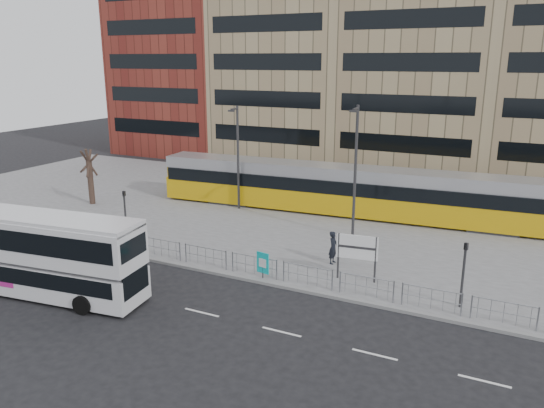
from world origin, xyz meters
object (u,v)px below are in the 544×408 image
at_px(pedestrian, 333,247).
at_px(bare_tree, 87,146).
at_px(traffic_light_east, 464,267).
at_px(lamp_post_east, 355,168).
at_px(ad_panel, 263,263).
at_px(traffic_light_west, 125,209).
at_px(lamp_post_west, 238,153).
at_px(station_sign, 357,249).
at_px(tram, 353,191).
at_px(double_decker_bus, 44,253).

distance_m(pedestrian, bare_tree, 21.76).
height_order(traffic_light_east, lamp_post_east, lamp_post_east).
xyz_separation_m(ad_panel, traffic_light_west, (-10.51, 1.74, 1.16)).
bearing_deg(pedestrian, lamp_post_west, 56.28).
bearing_deg(station_sign, pedestrian, 130.29).
bearing_deg(lamp_post_west, lamp_post_east, -15.46).
distance_m(station_sign, pedestrian, 2.61).
distance_m(traffic_light_west, lamp_post_east, 14.45).
bearing_deg(lamp_post_west, tram, 16.11).
xyz_separation_m(double_decker_bus, station_sign, (13.00, 7.98, -0.36)).
height_order(lamp_post_west, lamp_post_east, lamp_post_east).
bearing_deg(tram, bare_tree, -166.55).
height_order(pedestrian, lamp_post_west, lamp_post_west).
xyz_separation_m(tram, station_sign, (3.89, -11.38, -0.08)).
relative_size(tram, lamp_post_east, 3.58).
bearing_deg(traffic_light_east, station_sign, -165.58).
relative_size(tram, lamp_post_west, 3.87).
bearing_deg(ad_panel, traffic_light_west, -178.44).
xyz_separation_m(double_decker_bus, traffic_light_west, (-1.91, 7.84, -0.05)).
height_order(double_decker_bus, station_sign, double_decker_bus).
bearing_deg(tram, lamp_post_east, -76.17).
height_order(tram, bare_tree, bare_tree).
distance_m(traffic_light_east, lamp_post_west, 19.99).
distance_m(station_sign, traffic_light_west, 14.91).
bearing_deg(ad_panel, lamp_post_east, 86.13).
distance_m(tram, traffic_light_east, 15.22).
xyz_separation_m(pedestrian, bare_tree, (-21.17, 3.54, 3.58)).
bearing_deg(bare_tree, traffic_light_west, -33.37).
xyz_separation_m(lamp_post_west, bare_tree, (-10.97, -3.80, 0.29)).
relative_size(pedestrian, traffic_light_west, 0.59).
relative_size(double_decker_bus, ad_panel, 7.37).
relative_size(double_decker_bus, pedestrian, 5.60).
height_order(double_decker_bus, lamp_post_east, lamp_post_east).
height_order(station_sign, lamp_post_west, lamp_post_west).
distance_m(double_decker_bus, traffic_light_east, 19.55).
distance_m(tram, ad_panel, 13.30).
bearing_deg(ad_panel, traffic_light_east, 17.23).
height_order(lamp_post_west, bare_tree, lamp_post_west).
distance_m(pedestrian, traffic_light_west, 13.21).
relative_size(double_decker_bus, station_sign, 4.27).
xyz_separation_m(ad_panel, bare_tree, (-18.64, 7.09, 3.69)).
xyz_separation_m(tram, traffic_light_east, (9.10, -12.20, 0.22)).
bearing_deg(lamp_post_west, pedestrian, -35.77).
bearing_deg(traffic_light_west, station_sign, -4.02).
distance_m(traffic_light_east, bare_tree, 28.98).
relative_size(tram, bare_tree, 4.77).
xyz_separation_m(ad_panel, lamp_post_east, (2.17, 8.18, 3.72)).
height_order(ad_panel, lamp_post_east, lamp_post_east).
relative_size(double_decker_bus, tram, 0.35).
xyz_separation_m(double_decker_bus, traffic_light_east, (18.20, 7.15, -0.05)).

